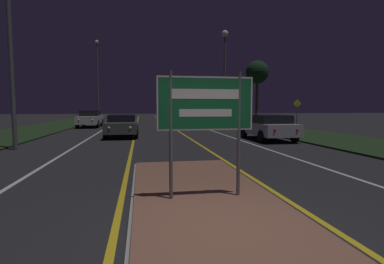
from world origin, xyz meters
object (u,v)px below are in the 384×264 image
at_px(streetlight_left_near, 9,13).
at_px(highway_sign, 206,110).
at_px(warning_sign, 297,112).
at_px(car_approaching_0, 122,125).
at_px(car_receding_0, 268,127).
at_px(car_receding_1, 180,118).
at_px(car_approaching_1, 90,118).
at_px(streetlight_right_near, 225,62).
at_px(streetlight_left_far, 98,73).

bearing_deg(streetlight_left_near, highway_sign, -51.79).
bearing_deg(warning_sign, car_approaching_0, -174.30).
distance_m(car_receding_0, warning_sign, 6.35).
xyz_separation_m(car_receding_1, car_approaching_1, (-8.34, -0.89, 0.04)).
distance_m(highway_sign, streetlight_right_near, 21.65).
bearing_deg(streetlight_right_near, streetlight_left_far, 134.29).
distance_m(streetlight_left_near, car_approaching_1, 15.44).
bearing_deg(streetlight_left_near, streetlight_left_far, 89.66).
bearing_deg(car_approaching_0, highway_sign, -80.17).
distance_m(streetlight_left_near, streetlight_left_far, 24.93).
xyz_separation_m(streetlight_right_near, warning_sign, (3.89, -5.62, -4.34)).
bearing_deg(car_receding_1, highway_sign, -96.26).
xyz_separation_m(highway_sign, car_approaching_1, (-5.73, 22.90, -0.96)).
xyz_separation_m(streetlight_right_near, car_receding_0, (-0.40, -10.25, -5.06)).
bearing_deg(streetlight_left_near, car_receding_0, 8.50).
relative_size(streetlight_left_far, car_approaching_0, 2.13).
xyz_separation_m(car_receding_0, warning_sign, (4.29, 4.63, 0.72)).
bearing_deg(car_receding_0, highway_sign, -119.74).
height_order(car_receding_1, warning_sign, warning_sign).
height_order(highway_sign, warning_sign, highway_sign).
distance_m(streetlight_left_near, warning_sign, 18.28).
relative_size(highway_sign, streetlight_left_near, 0.28).
distance_m(streetlight_left_far, warning_sign, 25.13).
bearing_deg(warning_sign, car_receding_1, 129.43).
bearing_deg(car_approaching_1, streetlight_left_near, -93.05).
distance_m(streetlight_right_near, car_approaching_0, 12.05).
distance_m(car_receding_0, car_approaching_0, 8.79).
height_order(streetlight_left_far, warning_sign, streetlight_left_far).
bearing_deg(warning_sign, streetlight_left_far, 131.65).
height_order(streetlight_left_far, streetlight_right_near, streetlight_left_far).
distance_m(car_approaching_0, car_approaching_1, 10.00).
bearing_deg(car_approaching_1, car_receding_0, -48.03).
xyz_separation_m(highway_sign, car_receding_1, (2.61, 23.79, -1.00)).
relative_size(streetlight_left_near, warning_sign, 3.75).
bearing_deg(streetlight_right_near, highway_sign, -106.86).
bearing_deg(warning_sign, car_approaching_1, 152.66).
bearing_deg(warning_sign, streetlight_right_near, 124.69).
xyz_separation_m(streetlight_left_far, car_receding_1, (8.97, -9.41, -5.28)).
bearing_deg(streetlight_left_far, streetlight_right_near, -45.71).
height_order(streetlight_left_near, warning_sign, streetlight_left_near).
xyz_separation_m(streetlight_left_near, streetlight_left_far, (0.15, 24.93, 0.37)).
xyz_separation_m(highway_sign, streetlight_left_near, (-6.51, 8.27, 3.91)).
distance_m(streetlight_left_far, car_approaching_1, 11.58).
bearing_deg(car_approaching_0, car_receding_0, -22.67).
bearing_deg(highway_sign, car_receding_0, 60.26).
relative_size(highway_sign, car_approaching_0, 0.51).
relative_size(streetlight_left_far, car_approaching_1, 2.14).
bearing_deg(streetlight_right_near, streetlight_left_near, -136.39).
xyz_separation_m(car_receding_0, car_approaching_1, (-11.51, 12.79, 0.07)).
bearing_deg(highway_sign, warning_sign, 55.67).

